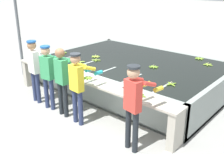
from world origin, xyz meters
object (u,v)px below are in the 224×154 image
worker_4 (134,100)px  banana_bunch_floating_3 (154,67)px  worker_0 (35,65)px  banana_bunch_floating_1 (63,53)px  worker_2 (63,76)px  banana_bunch_floating_6 (96,57)px  banana_bunch_ledge_0 (70,74)px  banana_bunch_floating_2 (171,84)px  support_post_left (18,29)px  banana_bunch_floating_7 (80,62)px  banana_bunch_ledge_1 (139,96)px  banana_bunch_ledge_2 (87,78)px  worker_1 (48,71)px  banana_bunch_floating_0 (96,60)px  banana_bunch_floating_5 (199,58)px  worker_3 (78,82)px  banana_bunch_floating_4 (208,65)px  knife_0 (126,89)px

worker_4 → banana_bunch_floating_3: bearing=114.9°
banana_bunch_floating_3 → worker_4: bearing=-65.1°
worker_0 → banana_bunch_floating_1: size_ratio=5.96×
worker_2 → banana_bunch_floating_6: size_ratio=5.95×
worker_0 → banana_bunch_ledge_0: worker_0 is taller
banana_bunch_floating_2 → support_post_left: 5.43m
worker_4 → worker_0: bearing=179.5°
banana_bunch_floating_6 → banana_bunch_floating_7: size_ratio=1.22×
banana_bunch_floating_2 → support_post_left: bearing=-173.1°
banana_bunch_ledge_1 → banana_bunch_floating_1: bearing=163.9°
banana_bunch_ledge_0 → banana_bunch_ledge_1: 2.11m
worker_0 → banana_bunch_ledge_2: worker_0 is taller
banana_bunch_floating_2 → worker_1: bearing=-148.4°
banana_bunch_floating_1 → banana_bunch_floating_2: 4.06m
worker_1 → banana_bunch_ledge_0: 0.56m
banana_bunch_floating_1 → banana_bunch_floating_0: bearing=5.0°
worker_0 → banana_bunch_floating_5: worker_0 is taller
worker_3 → banana_bunch_floating_6: worker_3 is taller
banana_bunch_floating_2 → banana_bunch_ledge_2: (-1.73, -1.00, 0.00)m
banana_bunch_floating_0 → banana_bunch_floating_1: bearing=-175.0°
banana_bunch_floating_2 → banana_bunch_ledge_2: banana_bunch_ledge_2 is taller
banana_bunch_floating_6 → banana_bunch_floating_4: bearing=26.9°
banana_bunch_floating_6 → banana_bunch_ledge_1: size_ratio=1.00×
banana_bunch_floating_4 → banana_bunch_floating_7: (-2.91, -2.19, 0.00)m
banana_bunch_floating_6 → banana_bunch_ledge_0: size_ratio=1.02×
banana_bunch_floating_2 → banana_bunch_floating_7: bearing=-176.2°
banana_bunch_floating_5 → banana_bunch_floating_6: 3.18m
banana_bunch_floating_5 → knife_0: (-0.19, -3.33, -0.01)m
worker_0 → support_post_left: size_ratio=0.52×
banana_bunch_floating_0 → banana_bunch_ledge_2: (0.92, -1.23, 0.00)m
worker_0 → worker_4: 3.22m
worker_2 → banana_bunch_floating_4: bearing=60.6°
worker_1 → worker_3: size_ratio=0.99×
support_post_left → banana_bunch_floating_2: bearing=6.9°
banana_bunch_floating_1 → banana_bunch_floating_2: bearing=-1.5°
worker_0 → banana_bunch_ledge_1: bearing=10.0°
worker_1 → knife_0: size_ratio=4.70×
banana_bunch_ledge_0 → banana_bunch_floating_2: bearing=25.3°
banana_bunch_floating_3 → knife_0: 1.76m
banana_bunch_floating_0 → banana_bunch_ledge_1: 2.78m
worker_0 → banana_bunch_floating_6: size_ratio=5.95×
worker_1 → banana_bunch_floating_4: size_ratio=5.92×
banana_bunch_floating_3 → banana_bunch_ledge_2: banana_bunch_ledge_2 is taller
worker_4 → worker_1: bearing=179.7°
banana_bunch_floating_2 → banana_bunch_floating_7: 2.88m
banana_bunch_floating_7 → worker_0: bearing=-100.1°
worker_1 → banana_bunch_floating_0: size_ratio=6.95×
worker_4 → support_post_left: 5.55m
banana_bunch_floating_0 → banana_bunch_floating_7: same height
worker_4 → banana_bunch_floating_1: (-4.16, 1.68, -0.18)m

